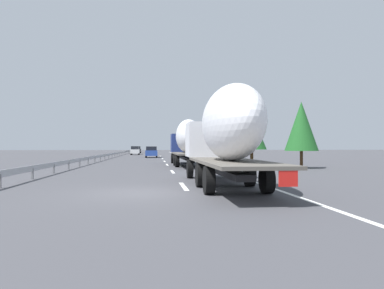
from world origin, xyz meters
TOP-DOWN VIEW (x-y plane):
  - ground_plane at (40.00, 0.00)m, footprint 260.00×260.00m
  - lane_stripe_0 at (2.00, -1.80)m, footprint 3.20×0.20m
  - lane_stripe_1 at (11.14, -1.80)m, footprint 3.20×0.20m
  - lane_stripe_2 at (20.80, -1.80)m, footprint 3.20×0.20m
  - lane_stripe_3 at (28.80, -1.80)m, footprint 3.20×0.20m
  - lane_stripe_4 at (38.32, -1.80)m, footprint 3.20×0.20m
  - lane_stripe_5 at (53.44, -1.80)m, footprint 3.20×0.20m
  - edge_line_right at (45.00, -5.50)m, footprint 110.00×0.20m
  - truck_lead at (19.38, -3.60)m, footprint 13.39×2.55m
  - truck_trailing at (1.65, -3.60)m, footprint 12.35×2.55m
  - car_blue_sedan at (43.41, -0.17)m, footprint 4.32×1.90m
  - car_white_van at (62.94, 3.39)m, footprint 4.27×1.84m
  - car_black_suv at (83.28, 3.75)m, footprint 4.69×1.77m
  - road_sign at (44.32, -6.70)m, footprint 0.10×0.90m
  - tree_0 at (44.76, -10.17)m, footprint 3.58×3.58m
  - tree_1 at (20.98, -10.29)m, footprint 2.99×2.99m
  - tree_2 at (14.08, -12.49)m, footprint 2.70×2.70m
  - guardrail_median at (43.00, 6.00)m, footprint 94.00×0.10m

SIDE VIEW (x-z plane):
  - ground_plane at x=40.00m, z-range 0.00..0.00m
  - lane_stripe_0 at x=2.00m, z-range 0.00..0.01m
  - lane_stripe_1 at x=11.14m, z-range 0.00..0.01m
  - lane_stripe_2 at x=20.80m, z-range 0.00..0.01m
  - lane_stripe_3 at x=28.80m, z-range 0.00..0.01m
  - lane_stripe_4 at x=38.32m, z-range 0.00..0.01m
  - lane_stripe_5 at x=53.44m, z-range 0.00..0.01m
  - edge_line_right at x=45.00m, z-range 0.00..0.01m
  - guardrail_median at x=43.00m, z-range 0.20..0.96m
  - car_blue_sedan at x=43.41m, z-range 0.02..1.80m
  - car_white_van at x=62.94m, z-range 0.01..1.85m
  - car_black_suv at x=83.28m, z-range 0.01..1.85m
  - road_sign at x=44.32m, z-range 0.59..3.67m
  - truck_lead at x=19.38m, z-range 0.29..4.50m
  - truck_trailing at x=1.65m, z-range 0.29..4.54m
  - tree_0 at x=44.76m, z-range 0.61..5.40m
  - tree_1 at x=20.98m, z-range 0.73..5.77m
  - tree_2 at x=14.08m, z-range 0.70..6.16m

